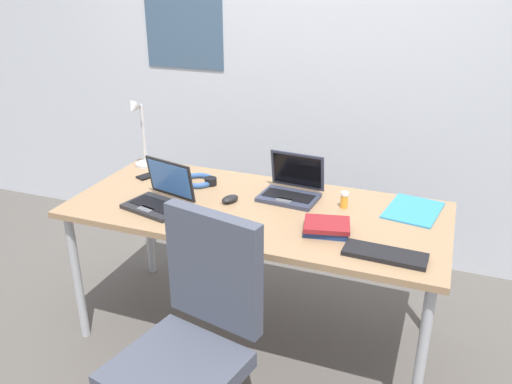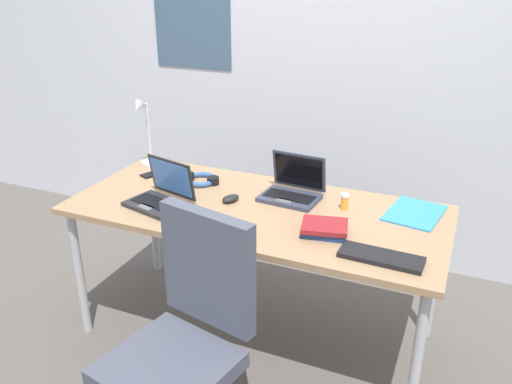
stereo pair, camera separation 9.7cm
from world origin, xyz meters
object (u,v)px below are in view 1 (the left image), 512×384
object	(u,v)px
desk_lamp	(140,134)
pill_bottle	(344,200)
computer_mouse	(230,199)
cell_phone	(149,175)
external_keyboard	(385,254)
office_chair	(190,362)
book_stack	(327,227)
laptop_by_keyboard	(291,189)
paper_folder_back_left	(413,210)
laptop_center	(160,198)
headphones	(198,180)

from	to	relation	value
desk_lamp	pill_bottle	xyz separation A→B (m)	(1.19, -0.13, -0.16)
computer_mouse	cell_phone	world-z (taller)	computer_mouse
external_keyboard	office_chair	bearing A→B (deg)	-140.91
external_keyboard	book_stack	world-z (taller)	book_stack
desk_lamp	laptop_by_keyboard	distance (m)	0.94
pill_bottle	paper_folder_back_left	bearing A→B (deg)	14.12
laptop_by_keyboard	cell_phone	bearing A→B (deg)	-179.36
laptop_center	computer_mouse	xyz separation A→B (m)	(0.30, 0.16, -0.03)
computer_mouse	cell_phone	xyz separation A→B (m)	(-0.55, 0.16, -0.01)
laptop_by_keyboard	pill_bottle	xyz separation A→B (m)	(0.27, -0.03, -0.00)
desk_lamp	cell_phone	bearing A→B (deg)	-45.08
desk_lamp	external_keyboard	xyz separation A→B (m)	(1.45, -0.53, -0.19)
paper_folder_back_left	book_stack	bearing A→B (deg)	-133.20
computer_mouse	paper_folder_back_left	distance (m)	0.88
laptop_by_keyboard	pill_bottle	bearing A→B (deg)	-6.02
external_keyboard	book_stack	xyz separation A→B (m)	(-0.27, 0.12, 0.01)
cell_phone	book_stack	world-z (taller)	book_stack
laptop_center	office_chair	size ratio (longest dim) A/B	0.34
desk_lamp	cell_phone	size ratio (longest dim) A/B	2.94
computer_mouse	pill_bottle	bearing A→B (deg)	39.06
external_keyboard	laptop_by_keyboard	bearing A→B (deg)	143.16
pill_bottle	book_stack	distance (m)	0.28
laptop_center	computer_mouse	distance (m)	0.34
laptop_center	pill_bottle	distance (m)	0.88
external_keyboard	headphones	distance (m)	1.13
computer_mouse	pill_bottle	distance (m)	0.55
desk_lamp	laptop_by_keyboard	world-z (taller)	desk_lamp
laptop_center	paper_folder_back_left	bearing A→B (deg)	18.21
desk_lamp	computer_mouse	distance (m)	0.73
laptop_center	computer_mouse	size ratio (longest dim) A/B	3.44
pill_bottle	office_chair	size ratio (longest dim) A/B	0.08
external_keyboard	computer_mouse	bearing A→B (deg)	163.93
cell_phone	pill_bottle	world-z (taller)	pill_bottle
laptop_center	office_chair	xyz separation A→B (m)	(0.44, -0.58, -0.39)
computer_mouse	pill_bottle	world-z (taller)	pill_bottle
computer_mouse	paper_folder_back_left	bearing A→B (deg)	38.95
office_chair	computer_mouse	bearing A→B (deg)	100.97
cell_phone	office_chair	distance (m)	1.19
pill_bottle	office_chair	distance (m)	1.04
headphones	computer_mouse	bearing A→B (deg)	-32.69
laptop_center	headphones	world-z (taller)	laptop_center
pill_bottle	external_keyboard	bearing A→B (deg)	-57.84
paper_folder_back_left	external_keyboard	bearing A→B (deg)	-97.68
external_keyboard	paper_folder_back_left	world-z (taller)	external_keyboard
laptop_center	computer_mouse	bearing A→B (deg)	28.46
headphones	book_stack	distance (m)	0.83
cell_phone	pill_bottle	size ratio (longest dim) A/B	1.72
headphones	pill_bottle	xyz separation A→B (m)	(0.79, -0.03, 0.03)
external_keyboard	pill_bottle	world-z (taller)	pill_bottle
paper_folder_back_left	headphones	bearing A→B (deg)	-177.34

